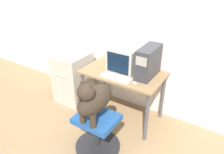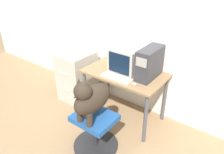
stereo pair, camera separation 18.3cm
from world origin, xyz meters
TOP-DOWN VIEW (x-y plane):
  - ground_plane at (0.00, 0.00)m, footprint 12.00×12.00m
  - wall_back at (0.00, 0.74)m, footprint 8.00×0.05m
  - desk at (0.00, 0.34)m, footprint 1.12×0.67m
  - crt_monitor at (-0.02, 0.43)m, footprint 0.39×0.43m
  - pc_tower at (0.33, 0.41)m, footprint 0.19×0.46m
  - keyboard at (0.01, 0.13)m, footprint 0.42×0.14m
  - computer_mouse at (0.29, 0.11)m, footprint 0.06×0.04m
  - office_chair at (0.06, -0.40)m, footprint 0.57×0.57m
  - dog at (0.06, -0.44)m, footprint 0.26×0.56m
  - filing_cabinet at (-0.93, 0.31)m, footprint 0.50×0.55m

SIDE VIEW (x-z plane):
  - ground_plane at x=0.00m, z-range 0.00..0.00m
  - office_chair at x=0.06m, z-range 0.00..0.50m
  - filing_cabinet at x=-0.93m, z-range 0.00..0.83m
  - desk at x=0.00m, z-range 0.27..1.03m
  - dog at x=0.06m, z-range 0.50..1.05m
  - keyboard at x=0.01m, z-range 0.76..0.79m
  - computer_mouse at x=0.29m, z-range 0.76..0.79m
  - crt_monitor at x=-0.02m, z-range 0.76..1.10m
  - pc_tower at x=0.33m, z-range 0.76..1.17m
  - wall_back at x=0.00m, z-range 0.00..2.60m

